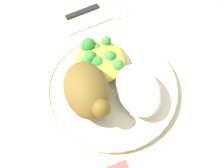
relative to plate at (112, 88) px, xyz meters
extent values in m
plane|color=beige|center=(0.00, 0.00, -0.01)|extent=(2.00, 2.00, 0.00)
cylinder|color=beige|center=(0.00, 0.00, 0.00)|extent=(0.25, 0.25, 0.01)
torus|color=beige|center=(0.00, 0.00, 0.00)|extent=(0.25, 0.25, 0.01)
ellipsoid|color=brown|center=(0.01, -0.05, 0.04)|extent=(0.11, 0.08, 0.07)
sphere|color=brown|center=(0.06, -0.04, 0.06)|extent=(0.03, 0.03, 0.03)
ellipsoid|color=silver|center=(0.03, 0.04, 0.03)|extent=(0.11, 0.08, 0.04)
ellipsoid|color=gold|center=(-0.05, -0.01, 0.02)|extent=(0.10, 0.10, 0.03)
sphere|color=#31772B|center=(-0.09, -0.02, 0.03)|extent=(0.03, 0.03, 0.03)
sphere|color=#3C853B|center=(-0.08, -0.01, 0.03)|extent=(0.02, 0.02, 0.02)
sphere|color=#388E2F|center=(-0.05, -0.01, 0.03)|extent=(0.03, 0.03, 0.03)
sphere|color=#3F8839|center=(-0.08, 0.02, 0.04)|extent=(0.02, 0.02, 0.02)
sphere|color=green|center=(-0.06, -0.02, 0.04)|extent=(0.03, 0.03, 0.03)
sphere|color=#3A863E|center=(-0.05, 0.01, 0.03)|extent=(0.03, 0.03, 0.03)
sphere|color=#347D36|center=(-0.05, -0.03, 0.03)|extent=(0.03, 0.03, 0.03)
sphere|color=#40903B|center=(-0.03, 0.02, 0.03)|extent=(0.02, 0.02, 0.02)
cube|color=#B2B2B7|center=(-0.17, 0.01, 0.00)|extent=(0.02, 0.11, 0.01)
cube|color=#B2B2B7|center=(-0.18, 0.08, -0.01)|extent=(0.03, 0.04, 0.00)
cube|color=black|center=(-0.21, 0.00, 0.00)|extent=(0.02, 0.08, 0.01)
camera|label=1|loc=(0.24, -0.08, 0.49)|focal=46.14mm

